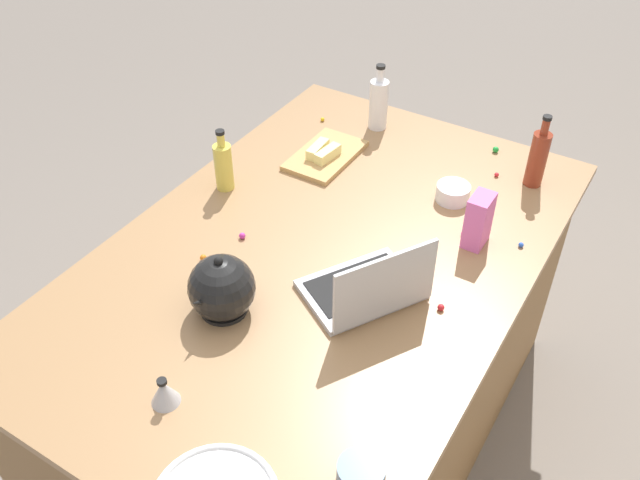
% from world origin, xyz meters
% --- Properties ---
extents(ground_plane, '(12.00, 12.00, 0.00)m').
position_xyz_m(ground_plane, '(0.00, 0.00, 0.00)').
color(ground_plane, slate).
extents(island_counter, '(1.79, 1.16, 0.90)m').
position_xyz_m(island_counter, '(0.00, 0.00, 0.45)').
color(island_counter, olive).
rests_on(island_counter, ground).
extents(laptop, '(0.38, 0.35, 0.22)m').
position_xyz_m(laptop, '(0.10, 0.21, 0.95)').
color(laptop, '#B7B7BC').
rests_on(laptop, island_counter).
extents(bottle_vinegar, '(0.07, 0.07, 0.25)m').
position_xyz_m(bottle_vinegar, '(-0.73, -0.20, 1.00)').
color(bottle_vinegar, white).
rests_on(bottle_vinegar, island_counter).
extents(bottle_soy, '(0.06, 0.06, 0.26)m').
position_xyz_m(bottle_soy, '(-0.67, 0.42, 1.00)').
color(bottle_soy, maroon).
rests_on(bottle_soy, island_counter).
extents(bottle_oil, '(0.06, 0.06, 0.22)m').
position_xyz_m(bottle_oil, '(-0.12, -0.44, 0.99)').
color(bottle_oil, '#DBC64C').
rests_on(bottle_oil, island_counter).
extents(kettle, '(0.21, 0.18, 0.20)m').
position_xyz_m(kettle, '(0.33, -0.10, 0.98)').
color(kettle, black).
rests_on(kettle, island_counter).
extents(cutting_board, '(0.30, 0.18, 0.02)m').
position_xyz_m(cutting_board, '(-0.45, -0.25, 0.91)').
color(cutting_board, tan).
rests_on(cutting_board, island_counter).
extents(butter_stick_left, '(0.11, 0.04, 0.04)m').
position_xyz_m(butter_stick_left, '(-0.43, -0.27, 0.94)').
color(butter_stick_left, '#F4E58C').
rests_on(butter_stick_left, cutting_board).
extents(butter_stick_right, '(0.11, 0.05, 0.04)m').
position_xyz_m(butter_stick_right, '(-0.42, -0.23, 0.94)').
color(butter_stick_right, '#F4E58C').
rests_on(butter_stick_right, cutting_board).
extents(ramekin_small, '(0.10, 0.10, 0.05)m').
position_xyz_m(ramekin_small, '(0.58, 0.46, 0.93)').
color(ramekin_small, slate).
rests_on(ramekin_small, island_counter).
extents(ramekin_medium, '(0.11, 0.11, 0.05)m').
position_xyz_m(ramekin_medium, '(-0.45, 0.23, 0.93)').
color(ramekin_medium, white).
rests_on(ramekin_medium, island_counter).
extents(kitchen_timer, '(0.07, 0.07, 0.08)m').
position_xyz_m(kitchen_timer, '(0.64, -0.03, 0.94)').
color(kitchen_timer, '#B2B2B7').
rests_on(kitchen_timer, island_counter).
extents(candy_bag, '(0.09, 0.06, 0.17)m').
position_xyz_m(candy_bag, '(-0.28, 0.37, 0.99)').
color(candy_bag, pink).
rests_on(candy_bag, island_counter).
extents(candy_0, '(0.02, 0.02, 0.02)m').
position_xyz_m(candy_0, '(0.21, -0.27, 0.91)').
color(candy_0, orange).
rests_on(candy_0, island_counter).
extents(candy_1, '(0.02, 0.02, 0.02)m').
position_xyz_m(candy_1, '(-0.66, -0.39, 0.91)').
color(candy_1, yellow).
rests_on(candy_1, island_counter).
extents(candy_2, '(0.02, 0.02, 0.02)m').
position_xyz_m(candy_2, '(-0.34, 0.50, 0.91)').
color(candy_2, blue).
rests_on(candy_2, island_counter).
extents(candy_3, '(0.02, 0.02, 0.02)m').
position_xyz_m(candy_3, '(-0.30, 0.33, 0.91)').
color(candy_3, '#CC3399').
rests_on(candy_3, island_counter).
extents(candy_4, '(0.02, 0.02, 0.02)m').
position_xyz_m(candy_4, '(-0.65, 0.30, 0.91)').
color(candy_4, red).
rests_on(candy_4, island_counter).
extents(candy_5, '(0.02, 0.02, 0.02)m').
position_xyz_m(candy_5, '(0.03, 0.40, 0.91)').
color(candy_5, red).
rests_on(candy_5, island_counter).
extents(candy_6, '(0.02, 0.02, 0.02)m').
position_xyz_m(candy_6, '(-0.79, 0.25, 0.91)').
color(candy_6, green).
rests_on(candy_6, island_counter).
extents(candy_7, '(0.02, 0.02, 0.02)m').
position_xyz_m(candy_7, '(0.07, -0.24, 0.91)').
color(candy_7, '#CC3399').
rests_on(candy_7, island_counter).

